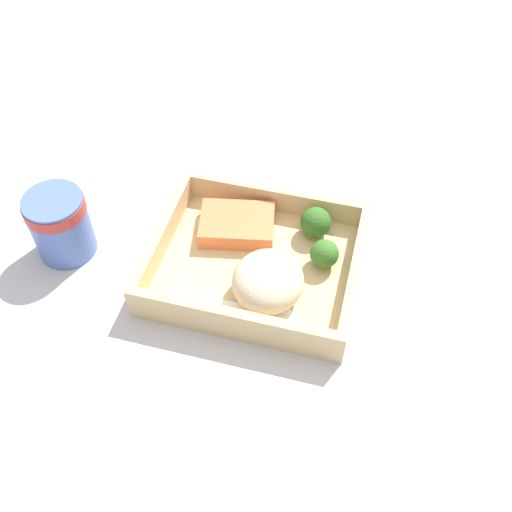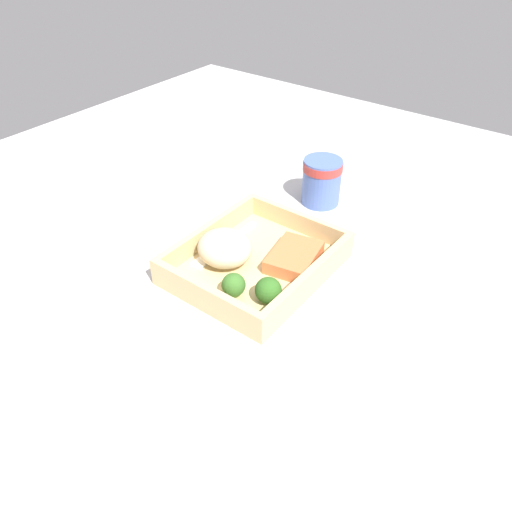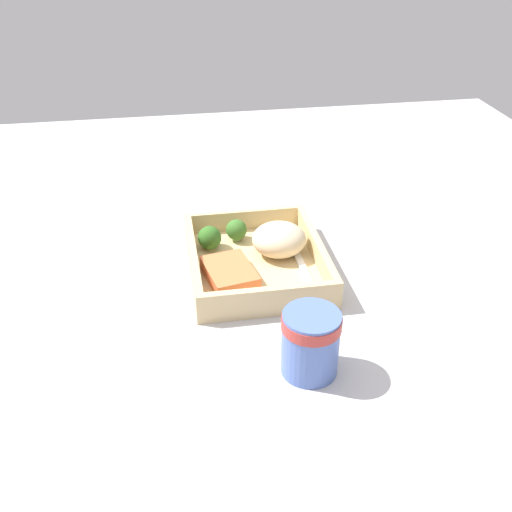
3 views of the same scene
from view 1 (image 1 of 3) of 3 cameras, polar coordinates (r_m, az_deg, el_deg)
The scene contains 10 objects.
ground_plane at distance 76.65cm, azimuth 0.00°, elevation -1.76°, with size 160.00×160.00×2.00cm, color #B8B6B7.
takeout_tray at distance 75.39cm, azimuth 0.00°, elevation -1.02°, with size 25.53×21.36×1.20cm, color #CFB47E.
tray_rim at distance 73.56cm, azimuth 0.00°, elevation 0.13°, with size 25.53×21.36×3.54cm.
salmon_fillet at distance 77.75cm, azimuth -1.82°, elevation 3.01°, with size 9.51×6.91×2.29cm, color #E57241.
mashed_potatoes at distance 69.85cm, azimuth 1.14°, elevation -2.41°, with size 8.43×8.97×5.41cm, color beige.
broccoli_floret_1 at distance 77.08cm, azimuth 5.70°, elevation 3.18°, with size 3.97×3.97×4.09cm.
broccoli_floret_2 at distance 73.80cm, azimuth 6.53°, elevation 0.18°, with size 3.59×3.59×3.84cm.
fork at distance 70.62cm, azimuth -1.38°, elevation -5.00°, with size 15.82×2.23×0.44cm.
paper_cup at distance 78.24cm, azimuth -18.20°, elevation 3.06°, with size 7.56×7.56×8.97cm.
receipt_slip at distance 63.26cm, azimuth -4.20°, elevation -19.85°, with size 7.64×11.43×0.24cm, color white.
Camera 1 is at (11.94, -45.48, 59.53)cm, focal length 42.00 mm.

